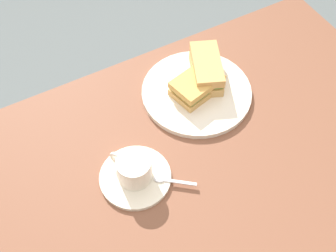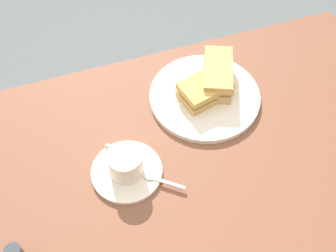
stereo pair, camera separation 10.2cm
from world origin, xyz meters
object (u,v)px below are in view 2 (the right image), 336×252
dining_table (168,198)px  spoon (157,179)px  sandwich_back (218,74)px  coffee_cup (125,162)px  sandwich_plate (205,96)px  coffee_saucer (127,171)px  sandwich_front (205,90)px

dining_table → spoon: size_ratio=15.24×
sandwich_back → coffee_cup: same height
spoon → sandwich_back: bearing=-136.6°
dining_table → coffee_cup: bearing=-24.9°
coffee_cup → sandwich_plate: bearing=-149.7°
dining_table → coffee_saucer: size_ratio=7.98×
coffee_saucer → coffee_cup: bearing=-61.9°
coffee_saucer → coffee_cup: 0.04m
coffee_saucer → spoon: size_ratio=1.91×
dining_table → sandwich_back: (-0.21, -0.22, 0.15)m
sandwich_plate → spoon: size_ratio=3.33×
dining_table → sandwich_back: bearing=-133.9°
coffee_saucer → coffee_cup: coffee_cup is taller
dining_table → coffee_cup: size_ratio=13.03×
sandwich_plate → coffee_saucer: sandwich_plate is taller
sandwich_plate → sandwich_back: bearing=-146.5°
sandwich_back → coffee_saucer: (0.29, 0.18, -0.04)m
sandwich_front → spoon: sandwich_front is taller
dining_table → coffee_cup: (0.09, -0.04, 0.15)m
dining_table → sandwich_plate: (-0.16, -0.19, 0.12)m
sandwich_plate → coffee_saucer: (0.25, 0.15, -0.00)m
sandwich_front → sandwich_back: (-0.05, -0.03, 0.01)m
dining_table → coffee_cup: 0.18m
sandwich_plate → coffee_cup: (0.25, 0.15, 0.04)m
sandwich_back → spoon: sandwich_back is taller
sandwich_back → coffee_cup: 0.34m
dining_table → spoon: 0.13m
sandwich_back → coffee_saucer: size_ratio=0.99×
dining_table → sandwich_plate: bearing=-131.1°
coffee_saucer → spoon: spoon is taller
coffee_cup → sandwich_front: bearing=-149.8°
sandwich_plate → sandwich_front: 0.03m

